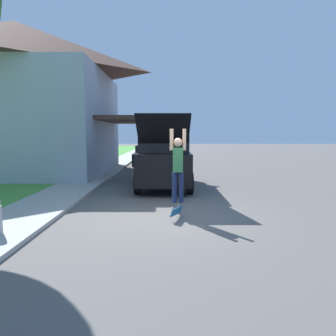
{
  "coord_description": "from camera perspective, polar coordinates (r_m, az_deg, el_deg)",
  "views": [
    {
      "loc": [
        0.08,
        -7.63,
        2.12
      ],
      "look_at": [
        0.11,
        1.52,
        1.09
      ],
      "focal_mm": 32.0,
      "sensor_mm": 36.0,
      "label": 1
    }
  ],
  "objects": [
    {
      "name": "ground_plane",
      "position": [
        7.91,
        -0.76,
        -9.11
      ],
      "size": [
        120.0,
        120.0,
        0.0
      ],
      "primitive_type": "plane",
      "color": "#54514F"
    },
    {
      "name": "sidewalk",
      "position": [
        14.27,
        -15.12,
        -2.14
      ],
      "size": [
        1.8,
        80.0,
        0.1
      ],
      "color": "#9E9E99",
      "rests_on": "ground_plane"
    },
    {
      "name": "house",
      "position": [
        18.23,
        -26.8,
        12.27
      ],
      "size": [
        12.13,
        8.78,
        7.92
      ],
      "color": "#99A3B2",
      "rests_on": "lawn"
    },
    {
      "name": "suv_parked",
      "position": [
        11.98,
        -0.87,
        1.66
      ],
      "size": [
        2.09,
        5.2,
        2.75
      ],
      "color": "black",
      "rests_on": "ground_plane"
    },
    {
      "name": "car_down_street",
      "position": [
        20.99,
        -3.81,
        2.43
      ],
      "size": [
        1.99,
        4.6,
        1.38
      ],
      "color": "black",
      "rests_on": "ground_plane"
    },
    {
      "name": "skateboarder",
      "position": [
        7.59,
        1.75,
        0.58
      ],
      "size": [
        0.41,
        0.22,
        1.88
      ],
      "color": "#192347",
      "rests_on": "ground_plane"
    },
    {
      "name": "skateboard",
      "position": [
        7.58,
        1.46,
        -8.21
      ],
      "size": [
        0.36,
        0.76,
        0.3
      ],
      "color": "#236B99",
      "rests_on": "ground_plane"
    }
  ]
}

